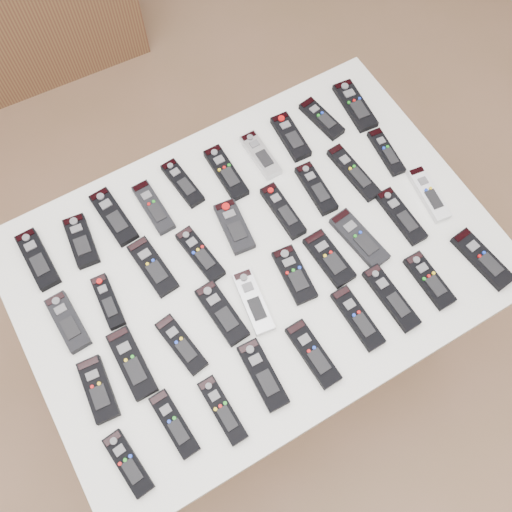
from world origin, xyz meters
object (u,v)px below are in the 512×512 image
remote_11 (108,302)px  remote_36 (429,280)px  remote_19 (98,389)px  remote_20 (132,363)px  remote_5 (226,173)px  remote_6 (261,155)px  remote_14 (234,227)px  remote_17 (353,173)px  remote_21 (181,344)px  remote_33 (313,354)px  remote_8 (322,119)px  remote_15 (283,211)px  remote_27 (401,216)px  remote_22 (222,313)px  remote_32 (263,375)px  remote_37 (482,259)px  remote_10 (68,322)px  remote_26 (359,239)px  remote_28 (429,194)px  remote_35 (391,298)px  remote_9 (355,106)px  remote_7 (291,137)px  remote_30 (174,424)px  table (256,267)px  remote_12 (153,267)px  remote_2 (114,217)px  remote_4 (182,183)px  remote_3 (153,207)px  remote_18 (386,152)px  remote_13 (200,254)px  remote_29 (128,463)px  remote_25 (329,258)px  remote_31 (222,410)px  remote_1 (81,241)px  remote_0 (38,259)px  remote_23 (253,302)px

remote_11 → remote_36: bearing=-22.1°
remote_19 → remote_20: size_ratio=0.86×
remote_5 → remote_6: same height
remote_14 → remote_17: (0.38, -0.02, -0.00)m
remote_21 → remote_33: (0.27, -0.19, 0.00)m
remote_8 → remote_15: 0.33m
remote_15 → remote_33: size_ratio=0.98×
remote_15 → remote_27: (0.27, -0.18, -0.00)m
remote_22 → remote_32: size_ratio=0.98×
remote_37 → remote_10: bearing=152.8°
remote_5 → remote_6: (0.11, 0.00, 0.00)m
remote_26 → remote_28: bearing=-3.1°
remote_35 → remote_36: size_ratio=1.18×
remote_9 → remote_26: size_ratio=0.99×
remote_7 → remote_19: 0.87m
remote_17 → remote_30: size_ratio=1.18×
table → remote_12: 0.28m
remote_2 → remote_28: bearing=-30.2°
remote_22 → remote_4: bearing=73.2°
remote_7 → remote_9: size_ratio=0.88×
remote_12 → remote_3: bearing=58.2°
remote_6 → remote_8: remote_6 is taller
remote_27 → remote_11: bearing=167.4°
remote_2 → remote_26: 0.67m
remote_3 → remote_14: 0.23m
remote_30 → remote_12: bearing=67.5°
remote_7 → remote_18: bearing=-37.0°
remote_3 → remote_18: bearing=-16.7°
remote_13 → remote_30: (-0.26, -0.35, -0.00)m
remote_3 → remote_33: 0.59m
remote_22 → remote_29: bearing=-154.1°
remote_32 → remote_33: same height
remote_10 → remote_18: bearing=-1.7°
remote_10 → remote_32: bearing=-47.9°
remote_18 → remote_25: remote_25 is taller
remote_31 → remote_32: bearing=9.1°
remote_9 → remote_21: size_ratio=1.11×
remote_2 → remote_36: size_ratio=1.13×
remote_19 → remote_7: bearing=31.7°
remote_1 → remote_11: bearing=-86.0°
remote_7 → remote_11: bearing=-159.7°
remote_0 → remote_33: bearing=-51.1°
remote_11 → remote_27: bearing=-8.5°
remote_11 → remote_0: bearing=123.2°
remote_4 → remote_18: size_ratio=1.01×
remote_17 → remote_23: 0.48m
remote_26 → remote_9: bearing=50.2°
remote_5 → remote_15: 0.20m
remote_13 → remote_15: size_ratio=0.97×
remote_2 → remote_30: bearing=-105.1°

